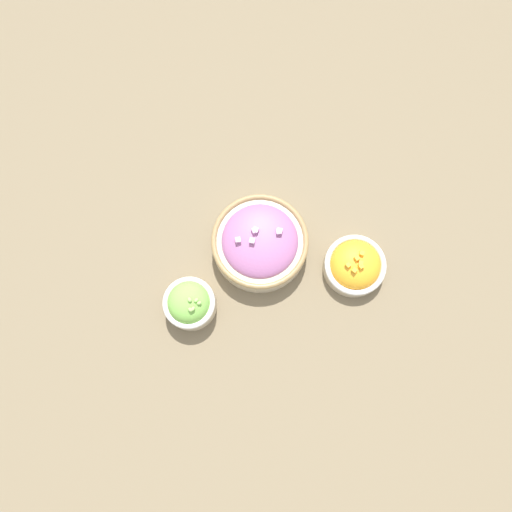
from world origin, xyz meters
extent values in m
plane|color=#75664C|center=(0.00, 0.00, 0.00)|extent=(3.00, 3.00, 0.00)
cylinder|color=beige|center=(-0.02, -0.02, 0.03)|extent=(0.21, 0.21, 0.05)
torus|color=#997A4C|center=(-0.02, -0.02, 0.05)|extent=(0.21, 0.21, 0.01)
ellipsoid|color=#9E5B8E|center=(-0.02, -0.02, 0.05)|extent=(0.17, 0.17, 0.05)
cube|color=#C699C1|center=(-0.07, 0.00, 0.08)|extent=(0.02, 0.02, 0.01)
cube|color=#C699C1|center=(-0.06, 0.00, 0.08)|extent=(0.02, 0.02, 0.01)
cube|color=#C699C1|center=(-0.01, -0.02, 0.08)|extent=(0.02, 0.02, 0.01)
cube|color=#C699C1|center=(0.01, -0.04, 0.08)|extent=(0.02, 0.02, 0.01)
cube|color=#C699C1|center=(-0.03, -0.03, 0.08)|extent=(0.01, 0.01, 0.01)
cube|color=#C699C1|center=(-0.03, -0.03, 0.08)|extent=(0.02, 0.02, 0.01)
cylinder|color=beige|center=(0.17, -0.01, 0.03)|extent=(0.11, 0.11, 0.05)
torus|color=silver|center=(0.17, -0.01, 0.05)|extent=(0.11, 0.11, 0.01)
ellipsoid|color=#7ABC4C|center=(0.17, -0.01, 0.05)|extent=(0.09, 0.09, 0.06)
ellipsoid|color=#99D166|center=(0.16, 0.01, 0.08)|extent=(0.01, 0.01, 0.01)
ellipsoid|color=#99D166|center=(0.18, 0.01, 0.08)|extent=(0.01, 0.01, 0.01)
ellipsoid|color=#99D166|center=(0.17, -0.01, 0.09)|extent=(0.01, 0.01, 0.01)
ellipsoid|color=#99D166|center=(0.16, 0.00, 0.08)|extent=(0.01, 0.01, 0.01)
ellipsoid|color=#99D166|center=(0.18, 0.01, 0.08)|extent=(0.01, 0.01, 0.01)
cylinder|color=beige|center=(-0.15, 0.16, 0.02)|extent=(0.13, 0.13, 0.03)
torus|color=silver|center=(-0.15, 0.16, 0.03)|extent=(0.13, 0.13, 0.01)
ellipsoid|color=orange|center=(-0.15, 0.16, 0.03)|extent=(0.11, 0.11, 0.06)
cube|color=#F4A828|center=(-0.15, 0.16, 0.07)|extent=(0.01, 0.01, 0.01)
cube|color=#F4A828|center=(-0.15, 0.17, 0.07)|extent=(0.01, 0.01, 0.01)
cube|color=#F4A828|center=(-0.17, 0.15, 0.07)|extent=(0.01, 0.01, 0.01)
cube|color=#F4A828|center=(-0.15, 0.15, 0.07)|extent=(0.01, 0.01, 0.01)
cube|color=#F4A828|center=(-0.13, 0.15, 0.07)|extent=(0.01, 0.01, 0.01)
cube|color=#F4A828|center=(-0.13, 0.16, 0.07)|extent=(0.01, 0.01, 0.01)
camera|label=1|loc=(0.15, 0.18, 1.09)|focal=35.00mm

